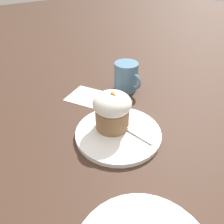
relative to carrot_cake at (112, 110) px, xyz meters
name	(u,v)px	position (x,y,z in m)	size (l,w,h in m)	color
ground_plane	(118,135)	(0.02, 0.00, -0.06)	(4.00, 4.00, 0.00)	#3D281E
dessert_plate	(118,133)	(0.02, 0.00, -0.06)	(0.22, 0.22, 0.01)	white
carrot_cake	(112,110)	(0.00, 0.00, 0.00)	(0.10, 0.10, 0.10)	olive
spoon	(125,127)	(0.03, 0.02, -0.05)	(0.12, 0.05, 0.01)	#B7B7BC
coffee_cup	(126,77)	(-0.14, 0.17, -0.02)	(0.11, 0.08, 0.09)	teal
paper_napkin	(88,97)	(-0.18, 0.04, -0.06)	(0.16, 0.15, 0.00)	white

